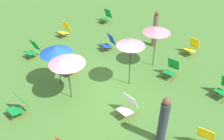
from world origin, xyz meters
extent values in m
plane|color=#477A33|center=(0.00, 0.00, 0.00)|extent=(40.00, 40.00, 0.00)
cube|color=olive|center=(-1.94, 3.03, 0.02)|extent=(0.26, 0.74, 0.04)
cube|color=olive|center=(-1.52, 2.90, 0.02)|extent=(0.26, 0.74, 0.04)
cube|color=#1947B7|center=(-1.76, 2.87, 0.27)|extent=(0.59, 0.55, 0.13)
cube|color=#1947B7|center=(-1.67, 3.15, 0.55)|extent=(0.53, 0.38, 0.57)
cylinder|color=olive|center=(-1.82, 2.68, 0.20)|extent=(0.43, 0.16, 0.03)
cube|color=yellow|center=(4.22, 0.42, 0.55)|extent=(0.51, 0.32, 0.57)
cube|color=olive|center=(-1.85, 0.37, 0.02)|extent=(0.10, 0.76, 0.04)
cube|color=olive|center=(-1.41, 0.41, 0.02)|extent=(0.10, 0.76, 0.04)
cube|color=orange|center=(-1.62, 0.29, 0.27)|extent=(0.52, 0.47, 0.13)
cube|color=orange|center=(-1.65, 0.59, 0.55)|extent=(0.50, 0.29, 0.57)
cylinder|color=olive|center=(-1.60, 0.09, 0.20)|extent=(0.44, 0.07, 0.03)
cube|color=olive|center=(1.39, 5.23, 0.02)|extent=(0.16, 0.76, 0.04)
cube|color=olive|center=(1.82, 5.16, 0.02)|extent=(0.16, 0.76, 0.04)
cube|color=yellow|center=(1.59, 5.10, 0.27)|extent=(0.55, 0.51, 0.13)
cube|color=yellow|center=(1.64, 5.39, 0.55)|extent=(0.51, 0.32, 0.57)
cylinder|color=olive|center=(1.55, 4.90, 0.20)|extent=(0.44, 0.10, 0.03)
cube|color=olive|center=(-4.26, 0.17, 0.02)|extent=(0.05, 0.76, 0.04)
cube|color=olive|center=(-3.82, 0.18, 0.02)|extent=(0.05, 0.76, 0.04)
cube|color=#148C38|center=(-4.04, 0.07, 0.27)|extent=(0.49, 0.44, 0.13)
cube|color=#148C38|center=(-4.04, 0.37, 0.55)|extent=(0.49, 0.26, 0.57)
cylinder|color=olive|center=(-4.03, -0.13, 0.20)|extent=(0.44, 0.04, 0.03)
cube|color=olive|center=(3.65, 3.12, 0.02)|extent=(0.14, 0.76, 0.04)
cube|color=#148C38|center=(3.85, 2.99, 0.27)|extent=(0.54, 0.50, 0.13)
cylinder|color=olive|center=(3.83, 2.79, 0.20)|extent=(0.44, 0.09, 0.03)
cube|color=olive|center=(1.46, 0.00, 0.02)|extent=(0.11, 0.76, 0.04)
cube|color=olive|center=(1.90, -0.05, 0.02)|extent=(0.11, 0.76, 0.04)
cube|color=white|center=(1.67, -0.12, 0.27)|extent=(0.52, 0.48, 0.13)
cube|color=white|center=(1.70, 0.18, 0.55)|extent=(0.50, 0.29, 0.57)
cylinder|color=olive|center=(1.65, -0.32, 0.20)|extent=(0.44, 0.07, 0.03)
cube|color=olive|center=(-4.73, 2.52, 0.02)|extent=(0.08, 0.76, 0.04)
cube|color=olive|center=(-4.29, 2.55, 0.02)|extent=(0.08, 0.76, 0.04)
cube|color=yellow|center=(-4.51, 2.43, 0.27)|extent=(0.51, 0.46, 0.13)
cube|color=yellow|center=(-4.52, 2.73, 0.55)|extent=(0.49, 0.28, 0.57)
cylinder|color=olive|center=(-4.49, 2.23, 0.20)|extent=(0.44, 0.05, 0.03)
cube|color=olive|center=(-1.43, -2.40, 0.02)|extent=(0.07, 0.76, 0.04)
cube|color=olive|center=(-0.99, -2.42, 0.02)|extent=(0.07, 0.76, 0.04)
cube|color=#148C38|center=(-1.21, -2.51, 0.27)|extent=(0.50, 0.46, 0.13)
cube|color=#148C38|center=(-1.20, -2.21, 0.55)|extent=(0.49, 0.27, 0.57)
cylinder|color=olive|center=(-1.22, -2.71, 0.20)|extent=(0.44, 0.05, 0.03)
cube|color=olive|center=(1.52, 2.92, 0.02)|extent=(0.07, 0.76, 0.04)
cube|color=olive|center=(1.96, 2.94, 0.02)|extent=(0.07, 0.76, 0.04)
cube|color=#148C38|center=(1.75, 2.83, 0.27)|extent=(0.50, 0.46, 0.13)
cube|color=#148C38|center=(1.73, 3.13, 0.55)|extent=(0.49, 0.27, 0.57)
cylinder|color=olive|center=(1.76, 2.63, 0.20)|extent=(0.44, 0.05, 0.03)
cube|color=olive|center=(-4.20, 5.37, 0.02)|extent=(0.05, 0.76, 0.04)
cube|color=olive|center=(-3.76, 5.36, 0.02)|extent=(0.05, 0.76, 0.04)
cube|color=#148C38|center=(-3.98, 5.26, 0.27)|extent=(0.49, 0.44, 0.13)
cube|color=#148C38|center=(-3.97, 5.56, 0.55)|extent=(0.49, 0.26, 0.57)
cylinder|color=olive|center=(-3.98, 5.06, 0.20)|extent=(0.44, 0.04, 0.03)
cylinder|color=black|center=(0.69, 1.44, 0.99)|extent=(0.03, 0.03, 1.98)
cone|color=pink|center=(0.69, 1.44, 1.90)|extent=(1.08, 1.08, 0.22)
cylinder|color=black|center=(-0.50, -0.61, 0.89)|extent=(0.03, 0.03, 1.78)
cone|color=pink|center=(-0.50, -0.61, 1.67)|extent=(1.28, 1.28, 0.27)
cylinder|color=black|center=(0.71, 3.22, 0.93)|extent=(0.03, 0.03, 1.85)
cone|color=pink|center=(0.71, 3.22, 1.76)|extent=(1.16, 1.16, 0.23)
cylinder|color=black|center=(-1.42, -0.34, 0.86)|extent=(0.03, 0.03, 1.71)
cone|color=#194CB2|center=(-1.42, -0.34, 1.60)|extent=(1.22, 1.22, 0.27)
cylinder|color=#72664C|center=(-0.23, 4.81, 0.82)|extent=(0.34, 0.34, 1.64)
sphere|color=brown|center=(-0.23, 4.81, 1.73)|extent=(0.21, 0.21, 0.21)
cylinder|color=#333847|center=(3.13, -0.21, 0.76)|extent=(0.29, 0.29, 1.52)
sphere|color=brown|center=(3.13, -0.21, 1.63)|extent=(0.23, 0.23, 0.23)
camera|label=1|loc=(5.11, -4.90, 6.11)|focal=38.57mm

